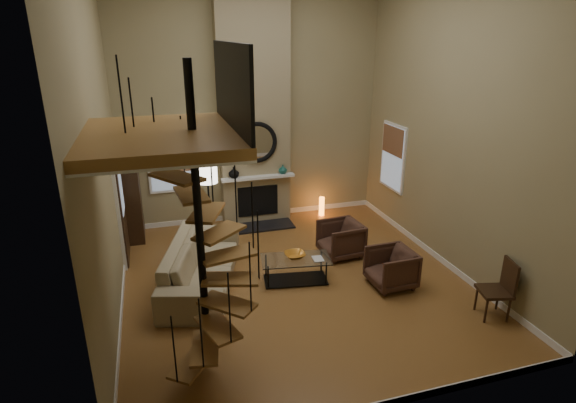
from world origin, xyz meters
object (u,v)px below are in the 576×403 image
object	(u,v)px
sofa	(201,263)
armchair_far	(395,267)
armchair_near	(344,239)
hutch	(131,197)
accent_lamp	(322,206)
side_chair	(501,287)
floor_lamp	(208,181)
coffee_table	(296,267)

from	to	relation	value
sofa	armchair_far	distance (m)	3.45
armchair_near	sofa	bearing A→B (deg)	-88.32
hutch	accent_lamp	bearing A→B (deg)	0.42
armchair_far	side_chair	xyz separation A→B (m)	(1.11, -1.33, 0.17)
armchair_far	accent_lamp	xyz separation A→B (m)	(-0.06, 3.51, -0.10)
hutch	side_chair	xyz separation A→B (m)	(5.57, -4.81, -0.42)
sofa	side_chair	distance (m)	5.01
floor_lamp	accent_lamp	distance (m)	3.18
armchair_far	coffee_table	world-z (taller)	armchair_far
armchair_near	accent_lamp	bearing A→B (deg)	167.15
armchair_far	side_chair	distance (m)	1.74
floor_lamp	side_chair	world-z (taller)	floor_lamp
armchair_near	accent_lamp	size ratio (longest dim) A/B	1.71
hutch	sofa	distance (m)	2.73
floor_lamp	sofa	bearing A→B (deg)	-103.62
armchair_far	coffee_table	distance (m)	1.76
sofa	hutch	bearing A→B (deg)	42.57
sofa	coffee_table	distance (m)	1.70
armchair_far	coffee_table	xyz separation A→B (m)	(-1.64, 0.65, -0.07)
hutch	armchair_near	world-z (taller)	hutch
hutch	armchair_far	bearing A→B (deg)	-37.93
sofa	floor_lamp	xyz separation A→B (m)	(0.38, 1.57, 1.02)
hutch	floor_lamp	size ratio (longest dim) A/B	1.15
armchair_far	accent_lamp	distance (m)	3.51
sofa	floor_lamp	distance (m)	1.91
accent_lamp	side_chair	distance (m)	4.98
armchair_near	coffee_table	world-z (taller)	armchair_near
accent_lamp	hutch	bearing A→B (deg)	-179.58
coffee_table	side_chair	distance (m)	3.39
hutch	side_chair	bearing A→B (deg)	-40.77
coffee_table	hutch	bearing A→B (deg)	134.93
coffee_table	accent_lamp	xyz separation A→B (m)	(1.58, 2.86, -0.03)
floor_lamp	accent_lamp	xyz separation A→B (m)	(2.83, 0.85, -1.16)
armchair_far	accent_lamp	size ratio (longest dim) A/B	1.64
coffee_table	accent_lamp	size ratio (longest dim) A/B	2.85
sofa	floor_lamp	bearing A→B (deg)	2.52
sofa	side_chair	bearing A→B (deg)	-102.70
hutch	side_chair	size ratio (longest dim) A/B	2.02
accent_lamp	side_chair	xyz separation A→B (m)	(1.17, -4.84, 0.28)
coffee_table	accent_lamp	distance (m)	3.27
hutch	side_chair	distance (m)	7.37
sofa	accent_lamp	bearing A→B (deg)	-36.85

